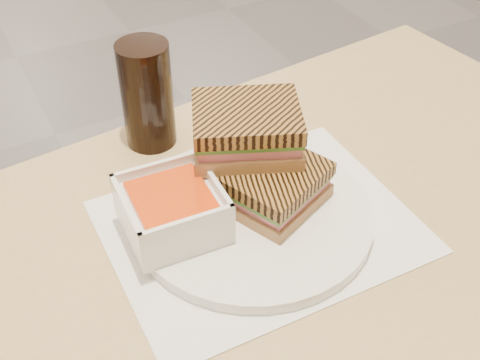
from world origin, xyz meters
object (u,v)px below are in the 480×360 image
main_table (254,333)px  plate (253,215)px  panini_lower (276,187)px  soup_bowl (172,211)px  cola_glass (147,95)px

main_table → plate: plate is taller
panini_lower → plate: bearing=179.8°
panini_lower → soup_bowl: bearing=171.7°
plate → panini_lower: bearing=-0.2°
cola_glass → plate: bearing=-77.2°
main_table → cola_glass: bearing=92.0°
soup_bowl → cola_glass: 0.21m
soup_bowl → cola_glass: cola_glass is taller
plate → cola_glass: cola_glass is taller
plate → soup_bowl: 0.11m
panini_lower → main_table: bearing=-132.3°
main_table → plate: bearing=63.7°
main_table → cola_glass: cola_glass is taller
main_table → panini_lower: panini_lower is taller
main_table → panini_lower: 0.19m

